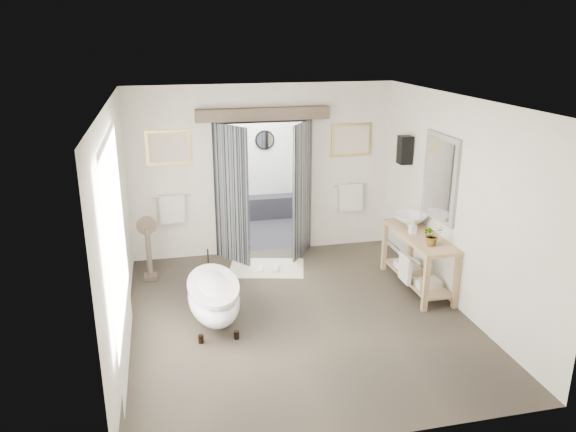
{
  "coord_description": "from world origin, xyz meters",
  "views": [
    {
      "loc": [
        -1.65,
        -6.63,
        3.69
      ],
      "look_at": [
        0.0,
        0.6,
        1.25
      ],
      "focal_mm": 35.0,
      "sensor_mm": 36.0,
      "label": 1
    }
  ],
  "objects_px": {
    "clawfoot_tub": "(214,296)",
    "rug": "(267,268)",
    "basin": "(410,220)",
    "vanity": "(417,256)"
  },
  "relations": [
    {
      "from": "clawfoot_tub",
      "to": "rug",
      "type": "relative_size",
      "value": 1.27
    },
    {
      "from": "rug",
      "to": "basin",
      "type": "distance_m",
      "value": 2.43
    },
    {
      "from": "clawfoot_tub",
      "to": "rug",
      "type": "bearing_deg",
      "value": 57.03
    },
    {
      "from": "basin",
      "to": "rug",
      "type": "bearing_deg",
      "value": 138.28
    },
    {
      "from": "clawfoot_tub",
      "to": "basin",
      "type": "relative_size",
      "value": 2.93
    },
    {
      "from": "vanity",
      "to": "rug",
      "type": "distance_m",
      "value": 2.44
    },
    {
      "from": "basin",
      "to": "clawfoot_tub",
      "type": "bearing_deg",
      "value": 172.7
    },
    {
      "from": "basin",
      "to": "vanity",
      "type": "bearing_deg",
      "value": -117.44
    },
    {
      "from": "clawfoot_tub",
      "to": "vanity",
      "type": "distance_m",
      "value": 3.09
    },
    {
      "from": "rug",
      "to": "basin",
      "type": "relative_size",
      "value": 2.32
    }
  ]
}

